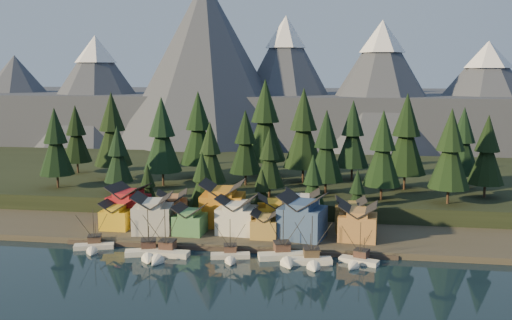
% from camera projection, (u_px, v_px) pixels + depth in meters
% --- Properties ---
extents(ground, '(500.00, 500.00, 0.00)m').
position_uv_depth(ground, '(212.00, 273.00, 120.97)').
color(ground, black).
rests_on(ground, ground).
extents(shore_strip, '(400.00, 50.00, 1.50)m').
position_uv_depth(shore_strip, '(244.00, 221.00, 159.90)').
color(shore_strip, '#3D392C').
rests_on(shore_strip, ground).
extents(hillside, '(420.00, 100.00, 6.00)m').
position_uv_depth(hillside, '(268.00, 180.00, 208.37)').
color(hillside, black).
rests_on(hillside, ground).
extents(dock, '(80.00, 4.00, 1.00)m').
position_uv_depth(dock, '(227.00, 247.00, 137.00)').
color(dock, '#453931').
rests_on(dock, ground).
extents(mountain_ridge, '(560.00, 190.00, 90.00)m').
position_uv_depth(mountain_ridge, '(290.00, 100.00, 326.10)').
color(mountain_ridge, '#464A5A').
rests_on(mountain_ridge, ground).
extents(boat_0, '(10.03, 10.43, 10.67)m').
position_uv_depth(boat_0, '(93.00, 242.00, 136.48)').
color(boat_0, beige).
rests_on(boat_0, ground).
extents(boat_1, '(11.49, 11.94, 11.82)m').
position_uv_depth(boat_1, '(148.00, 247.00, 131.59)').
color(boat_1, white).
rests_on(boat_1, ground).
extents(boat_2, '(11.82, 12.81, 12.14)m').
position_uv_depth(boat_2, '(162.00, 249.00, 130.63)').
color(boat_2, silver).
rests_on(boat_2, ground).
extents(boat_3, '(9.57, 10.09, 10.06)m').
position_uv_depth(boat_3, '(230.00, 251.00, 129.65)').
color(boat_3, beige).
rests_on(boat_3, ground).
extents(boat_4, '(12.32, 12.84, 12.57)m').
position_uv_depth(boat_4, '(285.00, 251.00, 128.82)').
color(boat_4, silver).
rests_on(boat_4, ground).
extents(boat_5, '(9.51, 10.15, 11.99)m').
position_uv_depth(boat_5, '(313.00, 254.00, 125.70)').
color(boat_5, silver).
rests_on(boat_5, ground).
extents(boat_6, '(9.34, 9.76, 10.31)m').
position_uv_depth(boat_6, '(358.00, 256.00, 126.11)').
color(boat_6, silver).
rests_on(boat_6, ground).
extents(house_front_0, '(7.29, 6.89, 7.28)m').
position_uv_depth(house_front_0, '(116.00, 214.00, 149.21)').
color(house_front_0, gold).
rests_on(house_front_0, shore_strip).
extents(house_front_1, '(10.87, 10.54, 9.93)m').
position_uv_depth(house_front_1, '(153.00, 212.00, 145.76)').
color(house_front_1, beige).
rests_on(house_front_1, shore_strip).
extents(house_front_2, '(7.97, 8.03, 7.34)m').
position_uv_depth(house_front_2, '(190.00, 219.00, 144.53)').
color(house_front_2, '#447E47').
rests_on(house_front_2, shore_strip).
extents(house_front_3, '(10.08, 9.67, 9.56)m').
position_uv_depth(house_front_3, '(237.00, 213.00, 145.29)').
color(house_front_3, silver).
rests_on(house_front_3, shore_strip).
extents(house_front_4, '(6.56, 7.07, 6.63)m').
position_uv_depth(house_front_4, '(265.00, 224.00, 141.52)').
color(house_front_4, '#A8833B').
rests_on(house_front_4, shore_strip).
extents(house_front_5, '(12.58, 11.88, 11.08)m').
position_uv_depth(house_front_5, '(302.00, 215.00, 140.45)').
color(house_front_5, '#314A75').
rests_on(house_front_5, shore_strip).
extents(house_front_6, '(9.78, 9.33, 9.10)m').
position_uv_depth(house_front_6, '(358.00, 221.00, 139.38)').
color(house_front_6, '#AF783E').
rests_on(house_front_6, shore_strip).
extents(house_back_0, '(10.86, 10.54, 10.38)m').
position_uv_depth(house_back_0, '(129.00, 203.00, 155.22)').
color(house_back_0, maroon).
rests_on(house_back_0, shore_strip).
extents(house_back_1, '(9.72, 9.79, 8.96)m').
position_uv_depth(house_back_1, '(172.00, 207.00, 153.94)').
color(house_back_1, '#B06C3E').
rests_on(house_back_1, shore_strip).
extents(house_back_2, '(11.68, 10.81, 11.91)m').
position_uv_depth(house_back_2, '(223.00, 202.00, 152.40)').
color(house_back_2, '#C5791B').
rests_on(house_back_2, shore_strip).
extents(house_back_3, '(9.99, 9.19, 8.95)m').
position_uv_depth(house_back_3, '(275.00, 211.00, 149.32)').
color(house_back_3, gold).
rests_on(house_back_3, shore_strip).
extents(house_back_4, '(9.61, 9.27, 9.92)m').
position_uv_depth(house_back_4, '(302.00, 208.00, 150.66)').
color(house_back_4, silver).
rests_on(house_back_4, shore_strip).
extents(house_back_5, '(8.17, 8.26, 8.64)m').
position_uv_depth(house_back_5, '(351.00, 214.00, 146.76)').
color(house_back_5, olive).
rests_on(house_back_5, shore_strip).
extents(tree_hill_0, '(10.89, 10.89, 25.38)m').
position_uv_depth(tree_hill_0, '(56.00, 144.00, 178.11)').
color(tree_hill_0, '#332319').
rests_on(tree_hill_0, hillside).
extents(tree_hill_1, '(12.76, 12.76, 29.72)m').
position_uv_depth(tree_hill_1, '(112.00, 132.00, 191.54)').
color(tree_hill_1, '#332319').
rests_on(tree_hill_1, hillside).
extents(tree_hill_2, '(8.75, 8.75, 20.37)m').
position_uv_depth(tree_hill_2, '(118.00, 156.00, 171.28)').
color(tree_hill_2, '#332319').
rests_on(tree_hill_2, hillside).
extents(tree_hill_3, '(12.27, 12.27, 28.59)m').
position_uv_depth(tree_hill_3, '(162.00, 137.00, 180.78)').
color(tree_hill_3, '#332319').
rests_on(tree_hill_3, hillside).
extents(tree_hill_4, '(12.84, 12.84, 29.90)m').
position_uv_depth(tree_hill_4, '(198.00, 131.00, 194.09)').
color(tree_hill_4, '#332319').
rests_on(tree_hill_4, hillside).
extents(tree_hill_5, '(9.39, 9.39, 21.86)m').
position_uv_depth(tree_hill_5, '(210.00, 155.00, 168.84)').
color(tree_hill_5, '#332319').
rests_on(tree_hill_5, hillside).
extents(tree_hill_6, '(10.49, 10.49, 24.44)m').
position_uv_depth(tree_hill_6, '(245.00, 144.00, 182.05)').
color(tree_hill_6, '#332319').
rests_on(tree_hill_6, hillside).
extents(tree_hill_7, '(8.73, 8.73, 20.34)m').
position_uv_depth(tree_hill_7, '(269.00, 160.00, 164.28)').
color(tree_hill_7, '#332319').
rests_on(tree_hill_7, hillside).
extents(tree_hill_8, '(13.40, 13.40, 31.21)m').
position_uv_depth(tree_hill_8, '(303.00, 131.00, 185.57)').
color(tree_hill_8, '#332319').
rests_on(tree_hill_8, hillside).
extents(tree_hill_9, '(10.88, 10.88, 25.34)m').
position_uv_depth(tree_hill_9, '(326.00, 148.00, 168.25)').
color(tree_hill_9, '#332319').
rests_on(tree_hill_9, hillside).
extents(tree_hill_10, '(11.59, 11.59, 27.00)m').
position_uv_depth(tree_hill_10, '(353.00, 136.00, 191.30)').
color(tree_hill_10, '#332319').
rests_on(tree_hill_10, hillside).
extents(tree_hill_11, '(11.07, 11.07, 25.79)m').
position_uv_depth(tree_hill_11, '(383.00, 151.00, 160.90)').
color(tree_hill_11, '#332319').
rests_on(tree_hill_11, hillside).
extents(tree_hill_12, '(12.87, 12.87, 29.97)m').
position_uv_depth(tree_hill_12, '(406.00, 137.00, 174.94)').
color(tree_hill_12, '#332319').
rests_on(tree_hill_12, hillside).
extents(tree_hill_13, '(11.43, 11.43, 26.62)m').
position_uv_depth(tree_hill_13, '(450.00, 152.00, 156.13)').
color(tree_hill_13, '#332319').
rests_on(tree_hill_13, hillside).
extents(tree_hill_14, '(10.97, 10.97, 25.55)m').
position_uv_depth(tree_hill_14, '(463.00, 144.00, 178.43)').
color(tree_hill_14, '#332319').
rests_on(tree_hill_14, hillside).
extents(tree_hill_15, '(14.56, 14.56, 33.92)m').
position_uv_depth(tree_hill_15, '(265.00, 123.00, 197.23)').
color(tree_hill_15, '#332319').
rests_on(tree_hill_15, hillside).
extents(tree_hill_16, '(10.55, 10.55, 24.58)m').
position_uv_depth(tree_hill_16, '(76.00, 136.00, 204.47)').
color(tree_hill_16, '#332319').
rests_on(tree_hill_16, hillside).
extents(tree_hill_17, '(10.39, 10.39, 24.20)m').
position_uv_depth(tree_hill_17, '(487.00, 152.00, 164.27)').
color(tree_hill_17, '#332319').
rests_on(tree_hill_17, hillside).
extents(tree_shore_0, '(6.38, 6.38, 14.86)m').
position_uv_depth(tree_shore_0, '(148.00, 187.00, 162.80)').
color(tree_shore_0, '#332319').
rests_on(tree_shore_0, shore_strip).
extents(tree_shore_1, '(8.04, 8.04, 18.74)m').
position_uv_depth(tree_shore_1, '(202.00, 182.00, 160.04)').
color(tree_shore_1, '#332319').
rests_on(tree_shore_1, shore_strip).
extents(tree_shore_2, '(6.16, 6.16, 14.36)m').
position_uv_depth(tree_shore_2, '(262.00, 192.00, 157.82)').
color(tree_shore_2, '#332319').
rests_on(tree_shore_2, shore_strip).
extents(tree_shore_3, '(8.06, 8.06, 18.77)m').
position_uv_depth(tree_shore_3, '(313.00, 185.00, 155.31)').
color(tree_shore_3, '#332319').
rests_on(tree_shore_3, shore_strip).
extents(tree_shore_4, '(6.40, 6.40, 14.91)m').
position_uv_depth(tree_shore_4, '(357.00, 194.00, 153.81)').
color(tree_shore_4, '#332319').
rests_on(tree_shore_4, shore_strip).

